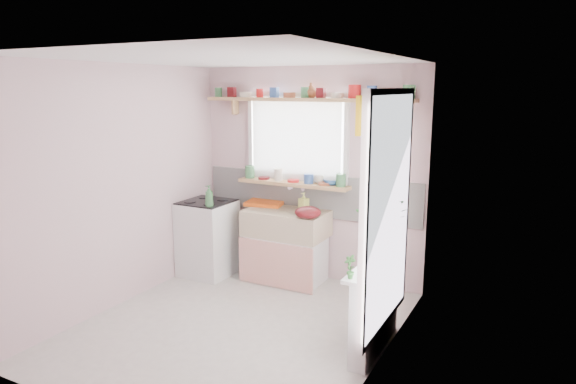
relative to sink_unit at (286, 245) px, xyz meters
The scene contains 19 objects.
room 1.31m from the sink_unit, 28.17° to the right, with size 3.20×3.20×3.20m.
sink_unit is the anchor object (origin of this frame).
cooker 0.98m from the sink_unit, 165.62° to the right, with size 0.58×0.58×0.93m.
radiator_ledge 1.82m from the sink_unit, 37.05° to the right, with size 0.22×0.95×0.78m.
windowsill 0.73m from the sink_unit, 90.00° to the left, with size 1.40×0.22×0.04m, color tan.
pine_shelf 1.70m from the sink_unit, 49.64° to the left, with size 2.52×0.24×0.04m, color tan.
shelf_crockery 1.78m from the sink_unit, 53.18° to the left, with size 2.47×0.11×0.12m.
sill_crockery 0.81m from the sink_unit, 95.28° to the left, with size 1.35×0.11×0.12m.
dish_tray 0.60m from the sink_unit, 156.52° to the left, with size 0.44×0.33×0.04m, color #E35714.
colander 0.64m from the sink_unit, 27.29° to the right, with size 0.29×0.29×0.13m, color #580F13.
jade_plant 1.64m from the sink_unit, 27.02° to the right, with size 0.47×0.41×0.52m, color #285F26.
fruit_bowl 1.66m from the sink_unit, 32.77° to the right, with size 0.29×0.29×0.07m, color silver.
herb_pot 2.07m from the sink_unit, 47.68° to the right, with size 0.10×0.07×0.19m, color #2F692A.
soap_bottle_sink 0.56m from the sink_unit, 38.65° to the left, with size 0.09×0.09×0.21m, color #C2CC5A.
sill_cup 0.87m from the sink_unit, 38.41° to the left, with size 0.13×0.13×0.10m, color beige.
sill_bowl 0.93m from the sink_unit, 27.76° to the left, with size 0.20×0.20×0.06m, color #3364A6.
shelf_vase 1.82m from the sink_unit, 50.66° to the left, with size 0.16×0.16×0.17m, color #97532E.
cooker_bottle 1.07m from the sink_unit, 148.18° to the right, with size 0.10×0.10×0.25m, color #38703F.
fruit 1.68m from the sink_unit, 32.48° to the right, with size 0.20×0.14×0.10m.
Camera 1 is at (2.55, -3.82, 2.26)m, focal length 32.00 mm.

